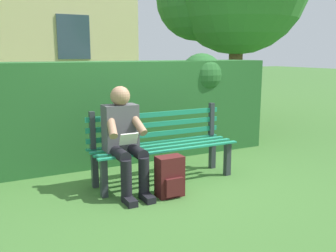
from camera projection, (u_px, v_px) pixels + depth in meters
name	position (u px, v px, depth m)	size (l,w,h in m)	color
ground	(164.00, 181.00, 4.57)	(60.00, 60.00, 0.00)	#3D6B2D
park_bench	(161.00, 144.00, 4.55)	(1.79, 0.50, 0.89)	#2D3338
person_seated	(124.00, 137.00, 4.12)	(0.44, 0.73, 1.18)	#4C4C51
hedge_backdrop	(110.00, 109.00, 5.34)	(4.99, 0.80, 1.54)	#265B28
backpack	(170.00, 177.00, 4.04)	(0.29, 0.25, 0.45)	#4C1919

